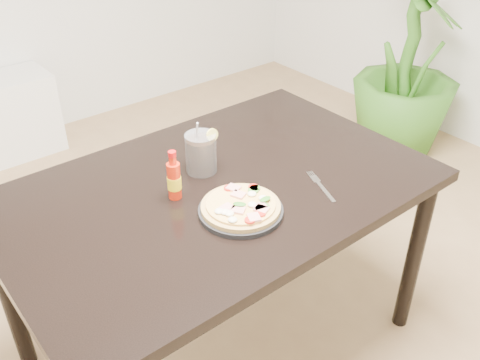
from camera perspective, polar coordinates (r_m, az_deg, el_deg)
floor at (r=2.35m, az=3.99°, el=-13.93°), size 4.50×4.50×0.00m
dining_table at (r=1.80m, az=-2.40°, el=-2.75°), size 1.40×0.90×0.75m
plate at (r=1.62m, az=0.08°, el=-3.33°), size 0.26×0.26×0.02m
pizza at (r=1.60m, az=0.14°, el=-2.78°), size 0.24×0.24×0.03m
hot_sauce_bottle at (r=1.67m, az=-7.04°, el=0.04°), size 0.05×0.05×0.17m
cola_cup at (r=1.79m, az=-4.18°, el=2.79°), size 0.11×0.10×0.19m
fork at (r=1.76m, az=8.55°, el=-0.58°), size 0.08×0.18×0.00m
houseplant at (r=3.41m, az=17.61°, el=11.75°), size 0.89×0.89×1.13m
plant_pot at (r=3.59m, az=16.41°, el=4.98°), size 0.28×0.28×0.22m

